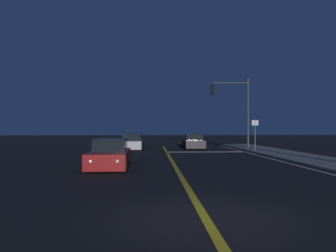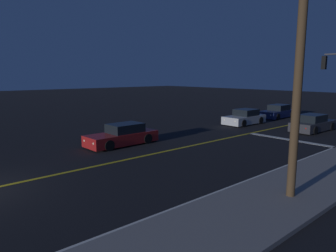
# 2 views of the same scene
# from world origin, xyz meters

# --- Properties ---
(ground_plane) EXTENTS (160.00, 160.00, 0.00)m
(ground_plane) POSITION_xyz_m (0.00, 0.00, 0.00)
(ground_plane) COLOR black
(sidewalk_right) EXTENTS (3.20, 35.48, 0.15)m
(sidewalk_right) POSITION_xyz_m (7.93, 9.85, 0.07)
(sidewalk_right) COLOR gray
(sidewalk_right) RESTS_ON ground
(lane_line_center) EXTENTS (0.20, 33.50, 0.01)m
(lane_line_center) POSITION_xyz_m (0.00, 9.85, 0.01)
(lane_line_center) COLOR gold
(lane_line_center) RESTS_ON ground
(lane_line_edge_right) EXTENTS (0.16, 33.50, 0.01)m
(lane_line_edge_right) POSITION_xyz_m (6.08, 9.85, 0.01)
(lane_line_edge_right) COLOR silver
(lane_line_edge_right) RESTS_ON ground
(stop_bar) EXTENTS (6.33, 0.50, 0.01)m
(stop_bar) POSITION_xyz_m (3.16, 18.21, 0.01)
(stop_bar) COLOR silver
(stop_bar) RESTS_ON ground
(car_parked_curb_silver) EXTENTS (1.93, 4.23, 1.34)m
(car_parked_curb_silver) POSITION_xyz_m (-2.91, 21.56, 0.58)
(car_parked_curb_silver) COLOR #B2B5BA
(car_parked_curb_silver) RESTS_ON ground
(car_following_oncoming_charcoal) EXTENTS (1.93, 4.62, 1.34)m
(car_following_oncoming_charcoal) POSITION_xyz_m (2.68, 22.71, 0.58)
(car_following_oncoming_charcoal) COLOR #2D2D33
(car_following_oncoming_charcoal) RESTS_ON ground
(car_far_approaching_navy) EXTENTS (1.92, 4.69, 1.34)m
(car_far_approaching_navy) POSITION_xyz_m (-3.16, 27.70, 0.58)
(car_far_approaching_navy) COLOR navy
(car_far_approaching_navy) RESTS_ON ground
(car_side_waiting_red) EXTENTS (1.92, 4.71, 1.34)m
(car_side_waiting_red) POSITION_xyz_m (-3.11, 8.78, 0.58)
(car_side_waiting_red) COLOR maroon
(car_side_waiting_red) RESTS_ON ground
(traffic_signal_near_right) EXTENTS (3.30, 0.28, 6.16)m
(traffic_signal_near_right) POSITION_xyz_m (6.03, 20.51, 4.05)
(traffic_signal_near_right) COLOR #38383D
(traffic_signal_near_right) RESTS_ON ground
(street_sign_corner) EXTENTS (0.56, 0.14, 2.53)m
(street_sign_corner) POSITION_xyz_m (6.83, 17.71, 1.70)
(street_sign_corner) COLOR slate
(street_sign_corner) RESTS_ON ground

